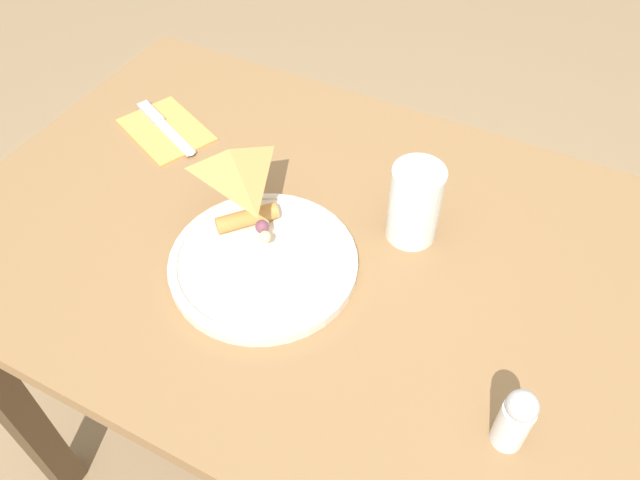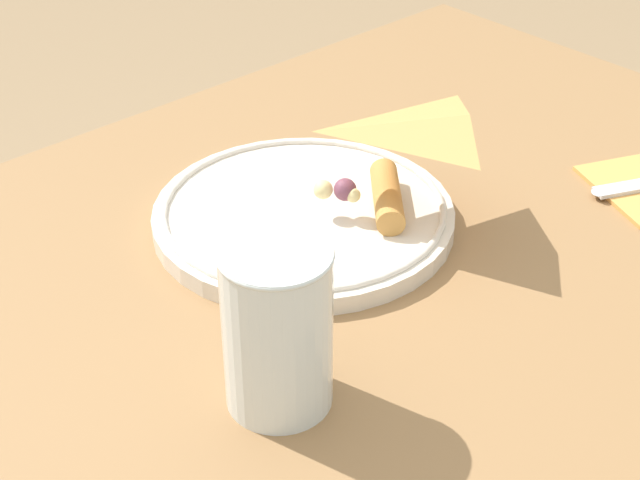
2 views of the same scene
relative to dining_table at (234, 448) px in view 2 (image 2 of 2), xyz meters
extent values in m
cube|color=olive|center=(0.00, 0.00, 0.10)|extent=(1.27, 0.70, 0.03)
cube|color=#4C3823|center=(-0.59, -0.30, -0.28)|extent=(0.06, 0.06, 0.73)
cylinder|color=silver|center=(-0.14, -0.08, 0.12)|extent=(0.26, 0.26, 0.02)
torus|color=silver|center=(-0.14, -0.08, 0.13)|extent=(0.24, 0.24, 0.01)
pyramid|color=tan|center=(-0.15, -0.07, 0.14)|extent=(0.16, 0.15, 0.02)
cylinder|color=#C68942|center=(-0.20, -0.03, 0.14)|extent=(0.08, 0.08, 0.02)
sphere|color=#EFDB93|center=(-0.15, -0.06, 0.15)|extent=(0.02, 0.02, 0.02)
sphere|color=#7A4256|center=(-0.16, -0.04, 0.15)|extent=(0.02, 0.02, 0.02)
sphere|color=#EFDB93|center=(-0.16, -0.04, 0.15)|extent=(0.01, 0.01, 0.01)
cylinder|color=white|center=(0.01, 0.07, 0.17)|extent=(0.07, 0.07, 0.12)
cylinder|color=#B27F42|center=(0.01, 0.07, 0.17)|extent=(0.06, 0.06, 0.10)
torus|color=white|center=(0.01, 0.07, 0.23)|extent=(0.07, 0.07, 0.00)
ellipsoid|color=silver|center=(-0.37, 0.07, 0.12)|extent=(0.03, 0.02, 0.00)
camera|label=1|loc=(0.17, -0.52, 0.78)|focal=35.00mm
camera|label=2|loc=(0.32, 0.46, 0.57)|focal=55.00mm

